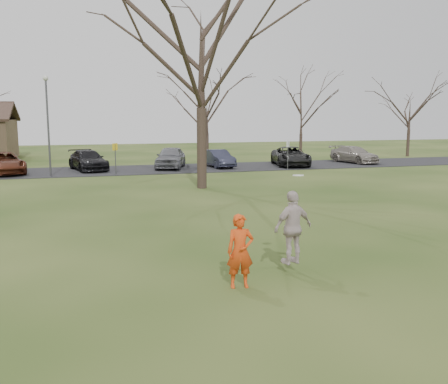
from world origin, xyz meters
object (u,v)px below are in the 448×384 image
(car_5, at_px, (218,158))
(car_7, at_px, (354,155))
(car_6, at_px, (291,156))
(car_3, at_px, (88,160))
(big_tree, at_px, (201,52))
(catching_play, at_px, (293,227))
(car_4, at_px, (171,157))
(lamp_post, at_px, (47,113))
(player_defender, at_px, (240,251))
(car_2, at_px, (3,163))

(car_5, xyz_separation_m, car_7, (11.67, 0.27, 0.02))
(car_6, bearing_deg, car_3, -171.21)
(big_tree, bearing_deg, catching_play, -95.15)
(car_4, relative_size, lamp_post, 0.73)
(car_4, xyz_separation_m, big_tree, (-0.18, -10.34, 6.18))
(car_6, bearing_deg, lamp_post, -160.58)
(car_4, distance_m, big_tree, 12.05)
(player_defender, relative_size, catching_play, 0.77)
(car_7, bearing_deg, car_3, 167.30)
(car_3, xyz_separation_m, car_4, (5.83, -0.22, 0.09))
(car_2, xyz_separation_m, car_7, (26.42, 0.55, -0.04))
(car_5, bearing_deg, player_defender, -111.37)
(car_2, height_order, car_3, car_2)
(car_6, distance_m, lamp_post, 17.77)
(car_4, distance_m, car_7, 15.19)
(big_tree, bearing_deg, lamp_post, 136.85)
(car_4, relative_size, car_7, 1.00)
(car_2, xyz_separation_m, lamp_post, (3.05, -2.24, 3.22))
(car_2, height_order, car_6, car_6)
(car_6, distance_m, big_tree, 14.74)
(player_defender, relative_size, car_4, 0.36)
(player_defender, distance_m, catching_play, 1.65)
(car_4, bearing_deg, car_5, 13.08)
(car_4, relative_size, catching_play, 2.15)
(car_5, xyz_separation_m, car_6, (5.66, -0.49, 0.08))
(big_tree, bearing_deg, car_3, 118.16)
(car_2, bearing_deg, car_4, -11.79)
(car_4, distance_m, lamp_post, 9.21)
(car_4, xyz_separation_m, car_5, (3.52, -0.33, -0.14))
(car_4, bearing_deg, car_3, -163.79)
(car_2, bearing_deg, lamp_post, -51.14)
(car_5, bearing_deg, lamp_post, -174.67)
(player_defender, relative_size, big_tree, 0.12)
(car_2, bearing_deg, player_defender, -86.49)
(player_defender, height_order, car_3, player_defender)
(car_7, xyz_separation_m, lamp_post, (-23.37, -2.79, 3.26))
(car_5, xyz_separation_m, lamp_post, (-11.70, -2.52, 3.28))
(car_5, distance_m, big_tree, 12.40)
(car_2, bearing_deg, car_6, -15.46)
(car_3, height_order, catching_play, catching_play)
(player_defender, height_order, car_5, player_defender)
(car_3, distance_m, car_5, 9.37)
(car_4, xyz_separation_m, lamp_post, (-8.18, -2.84, 3.14))
(player_defender, distance_m, car_3, 25.79)
(car_7, bearing_deg, player_defender, -137.59)
(car_6, distance_m, catching_play, 26.28)
(car_3, height_order, car_7, car_3)
(catching_play, bearing_deg, car_4, 86.58)
(big_tree, bearing_deg, car_7, 33.81)
(car_5, bearing_deg, catching_play, -108.35)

